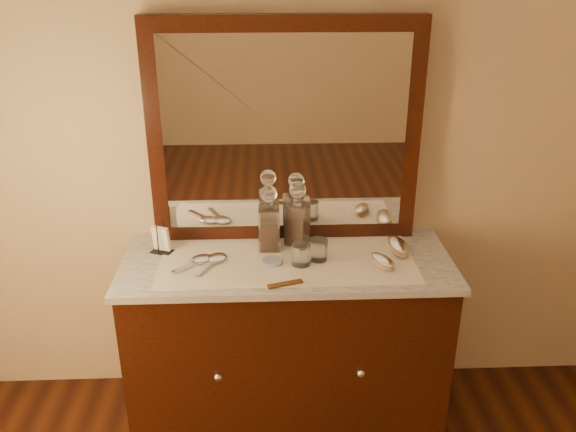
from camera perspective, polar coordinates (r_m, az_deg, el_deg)
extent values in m
plane|color=tan|center=(2.66, -0.37, 9.35)|extent=(4.50, 4.50, 0.00)
cube|color=black|center=(2.82, -0.09, -12.14)|extent=(1.40, 0.55, 0.82)
cube|color=black|center=(3.05, -0.08, -17.80)|extent=(1.46, 0.59, 0.08)
sphere|color=silver|center=(2.57, -6.75, -15.19)|extent=(0.04, 0.04, 0.04)
sphere|color=silver|center=(2.59, 7.05, -14.82)|extent=(0.04, 0.04, 0.04)
cube|color=white|center=(2.59, -0.10, -4.49)|extent=(1.44, 0.59, 0.03)
cube|color=black|center=(2.63, -0.33, 8.02)|extent=(1.20, 0.08, 1.00)
cube|color=white|center=(2.60, -0.30, 7.82)|extent=(1.06, 0.01, 0.86)
cube|color=silver|center=(2.57, -0.08, -4.37)|extent=(1.10, 0.45, 0.00)
cylinder|color=silver|center=(2.54, -1.55, -4.40)|extent=(0.11, 0.11, 0.02)
cube|color=brown|center=(2.38, -0.27, -6.57)|extent=(0.15, 0.07, 0.01)
cube|color=black|center=(2.70, -12.03, -3.37)|extent=(0.11, 0.09, 0.01)
cylinder|color=black|center=(2.65, -12.47, -2.30)|extent=(0.01, 0.01, 0.14)
cylinder|color=black|center=(2.70, -11.85, -1.80)|extent=(0.01, 0.01, 0.14)
cube|color=white|center=(2.68, -12.15, -2.14)|extent=(0.08, 0.06, 0.12)
cube|color=brown|center=(2.64, -1.83, -1.80)|extent=(0.08, 0.08, 0.14)
cube|color=white|center=(2.63, -1.83, -1.23)|extent=(0.09, 0.09, 0.20)
cylinder|color=white|center=(2.59, -1.87, 1.06)|extent=(0.04, 0.04, 0.03)
sphere|color=white|center=(2.57, -1.88, 2.18)|extent=(0.08, 0.08, 0.08)
cube|color=brown|center=(2.69, 0.91, -1.34)|extent=(0.10, 0.10, 0.14)
cube|color=white|center=(2.68, 0.91, -0.77)|extent=(0.12, 0.12, 0.19)
cylinder|color=white|center=(2.63, 0.93, 1.48)|extent=(0.05, 0.05, 0.03)
sphere|color=white|center=(2.61, 0.94, 2.58)|extent=(0.10, 0.10, 0.08)
ellipsoid|color=#977B5C|center=(2.55, 9.10, -4.51)|extent=(0.12, 0.16, 0.02)
ellipsoid|color=silver|center=(2.55, 9.12, -4.15)|extent=(0.12, 0.16, 0.02)
ellipsoid|color=#977B5C|center=(2.68, 10.57, -3.12)|extent=(0.10, 0.18, 0.03)
ellipsoid|color=silver|center=(2.67, 10.61, -2.70)|extent=(0.10, 0.18, 0.03)
ellipsoid|color=silver|center=(2.59, -8.38, -4.13)|extent=(0.13, 0.13, 0.02)
cube|color=silver|center=(2.54, -9.95, -4.92)|extent=(0.11, 0.11, 0.01)
ellipsoid|color=silver|center=(2.58, -6.94, -4.05)|extent=(0.13, 0.13, 0.02)
cube|color=silver|center=(2.51, -8.06, -5.04)|extent=(0.08, 0.14, 0.01)
cylinder|color=white|center=(2.52, 1.28, -3.74)|extent=(0.08, 0.08, 0.09)
cylinder|color=white|center=(2.56, 2.93, -3.27)|extent=(0.08, 0.08, 0.09)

